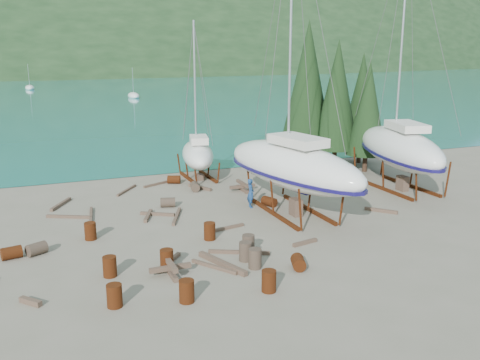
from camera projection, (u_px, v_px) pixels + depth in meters
name	position (u px, v px, depth m)	size (l,w,h in m)	color
ground	(250.00, 235.00, 27.35)	(600.00, 600.00, 0.00)	#6A6553
bay_water	(36.00, 65.00, 310.38)	(700.00, 700.00, 0.00)	teal
far_hill	(36.00, 64.00, 314.87)	(800.00, 360.00, 110.00)	black
far_house_right	(128.00, 65.00, 208.39)	(6.60, 5.60, 5.60)	beige
cypress_near_right	(337.00, 95.00, 41.34)	(3.60, 3.60, 10.00)	black
cypress_mid_right	(368.00, 108.00, 40.30)	(3.06, 3.06, 8.50)	black
cypress_back_left	(308.00, 83.00, 42.37)	(4.14, 4.14, 11.50)	black
cypress_far_right	(362.00, 100.00, 43.48)	(3.24, 3.24, 9.00)	black
moored_boat_mid	(134.00, 96.00, 102.81)	(2.00, 5.00, 6.05)	white
moored_boat_far	(30.00, 88.00, 123.15)	(2.00, 5.00, 6.05)	white
large_sailboat_near	(292.00, 165.00, 30.39)	(5.42, 11.59, 17.59)	white
large_sailboat_far	(400.00, 148.00, 35.75)	(5.81, 11.45, 17.40)	white
small_sailboat_shore	(198.00, 154.00, 38.79)	(3.75, 7.32, 11.20)	white
worker	(251.00, 193.00, 31.95)	(0.64, 0.42, 1.77)	navy
drum_0	(114.00, 296.00, 19.70)	(0.58, 0.58, 0.88)	#5D2510
drum_2	(11.00, 253.00, 24.24)	(0.58, 0.58, 0.88)	#5D2510
drum_3	(187.00, 291.00, 20.07)	(0.58, 0.58, 0.88)	#5D2510
drum_4	(174.00, 180.00, 37.73)	(0.58, 0.58, 0.88)	#5D2510
drum_5	(255.00, 259.00, 23.18)	(0.58, 0.58, 0.88)	#2D2823
drum_6	(269.00, 202.00, 32.32)	(0.58, 0.58, 0.88)	#5D2510
drum_7	(269.00, 281.00, 20.95)	(0.58, 0.58, 0.88)	#5D2510
drum_8	(90.00, 231.00, 26.65)	(0.58, 0.58, 0.88)	#5D2510
drum_9	(168.00, 202.00, 32.15)	(0.58, 0.58, 0.88)	#2D2823
drum_10	(167.00, 259.00, 23.11)	(0.58, 0.58, 0.88)	#5D2510
drum_11	(195.00, 187.00, 35.80)	(0.58, 0.58, 0.88)	#2D2823
drum_12	(298.00, 262.00, 23.15)	(0.58, 0.58, 0.88)	#5D2510
drum_13	(110.00, 267.00, 22.33)	(0.58, 0.58, 0.88)	#5D2510
drum_14	(210.00, 231.00, 26.64)	(0.58, 0.58, 0.88)	#5D2510
drum_15	(37.00, 249.00, 24.72)	(0.58, 0.58, 0.88)	#2D2823
drum_16	(245.00, 251.00, 24.00)	(0.58, 0.58, 0.88)	#2D2823
drum_17	(248.00, 244.00, 24.90)	(0.58, 0.58, 0.88)	#2D2823
timber_0	(127.00, 190.00, 35.72)	(0.14, 2.76, 0.14)	brown
timber_1	(381.00, 210.00, 31.20)	(0.19, 1.92, 0.19)	brown
timber_2	(61.00, 204.00, 32.46)	(0.19, 2.55, 0.19)	brown
timber_3	(214.00, 267.00, 23.23)	(0.15, 2.45, 0.15)	brown
timber_4	(157.00, 214.00, 30.58)	(0.17, 2.03, 0.17)	brown
timber_5	(239.00, 252.00, 24.87)	(0.16, 2.88, 0.16)	brown
timber_6	(200.00, 187.00, 36.35)	(0.19, 2.02, 0.19)	brown
timber_7	(305.00, 242.00, 26.10)	(0.17, 1.45, 0.17)	brown
timber_8	(148.00, 216.00, 30.23)	(0.19, 2.03, 0.19)	brown
timber_9	(158.00, 184.00, 37.47)	(0.15, 2.56, 0.15)	brown
timber_10	(177.00, 216.00, 30.16)	(0.16, 2.91, 0.16)	brown
timber_11	(225.00, 228.00, 28.15)	(0.15, 2.37, 0.15)	brown
timber_12	(169.00, 262.00, 23.69)	(0.17, 2.16, 0.17)	brown
timber_13	(31.00, 302.00, 19.96)	(0.22, 1.00, 0.22)	brown
timber_15	(91.00, 216.00, 30.27)	(0.15, 3.26, 0.15)	brown
timber_16	(222.00, 263.00, 23.50)	(0.23, 3.11, 0.23)	brown
timber_17	(69.00, 217.00, 30.10)	(0.16, 2.59, 0.16)	brown
timber_pile_fore	(170.00, 268.00, 22.55)	(1.80, 1.80, 0.60)	brown
timber_pile_aft	(242.00, 186.00, 35.83)	(1.80, 1.80, 0.60)	brown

